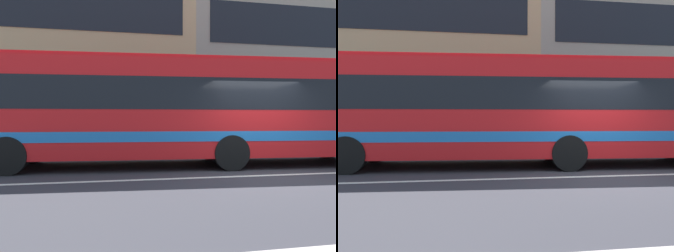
# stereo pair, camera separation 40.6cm
# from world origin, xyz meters

# --- Properties ---
(ground_plane) EXTENTS (160.00, 160.00, 0.00)m
(ground_plane) POSITION_xyz_m (0.00, 0.00, 0.00)
(ground_plane) COLOR #333239
(lane_centre_line) EXTENTS (60.00, 0.16, 0.01)m
(lane_centre_line) POSITION_xyz_m (0.00, 0.00, 0.00)
(lane_centre_line) COLOR silver
(lane_centre_line) RESTS_ON ground_plane
(apartment_block_left) EXTENTS (20.42, 10.55, 13.19)m
(apartment_block_left) POSITION_xyz_m (-9.19, 15.85, 6.59)
(apartment_block_left) COLOR tan
(apartment_block_left) RESTS_ON ground_plane
(apartment_block_right) EXTENTS (21.31, 10.55, 12.53)m
(apartment_block_right) POSITION_xyz_m (11.68, 15.85, 6.27)
(apartment_block_right) COLOR #9E9584
(apartment_block_right) RESTS_ON ground_plane
(transit_bus) EXTENTS (12.45, 3.21, 3.24)m
(transit_bus) POSITION_xyz_m (-1.39, 2.07, 1.79)
(transit_bus) COLOR red
(transit_bus) RESTS_ON ground_plane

